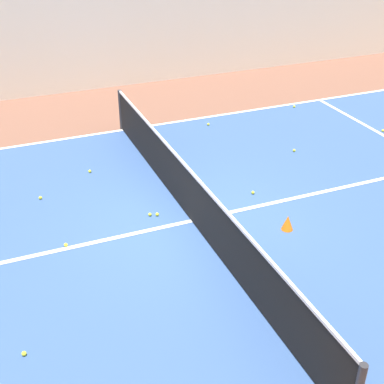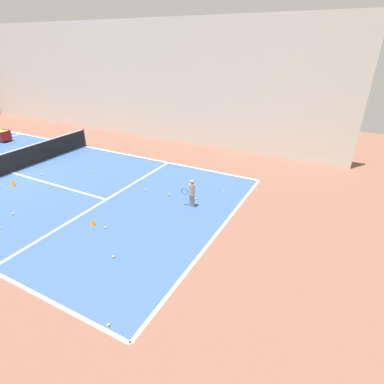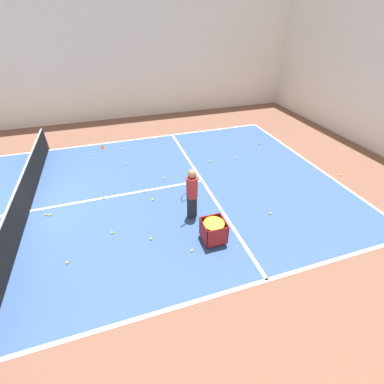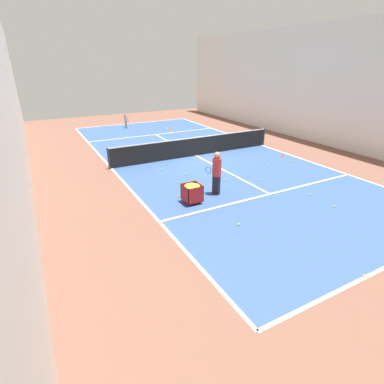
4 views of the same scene
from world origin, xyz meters
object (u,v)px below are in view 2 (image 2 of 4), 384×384
at_px(tennis_net, 9,162).
at_px(training_cone_1, 93,222).
at_px(player_near_baseline, 192,191).
at_px(ball_cart, 3,134).
at_px(training_cone_0, 13,183).

xyz_separation_m(tennis_net, training_cone_1, (-1.69, -7.06, -0.42)).
distance_m(player_near_baseline, ball_cart, 15.02).
distance_m(tennis_net, player_near_baseline, 9.60).
xyz_separation_m(player_near_baseline, training_cone_0, (-2.11, 8.00, -0.51)).
bearing_deg(training_cone_1, player_near_baseline, -40.91).
bearing_deg(ball_cart, training_cone_0, -120.67).
distance_m(tennis_net, training_cone_0, 1.85).
relative_size(player_near_baseline, ball_cart, 1.54).
bearing_deg(training_cone_0, player_near_baseline, -75.24).
relative_size(tennis_net, training_cone_0, 33.99).
relative_size(tennis_net, player_near_baseline, 8.66).
height_order(tennis_net, training_cone_1, tennis_net).
height_order(player_near_baseline, training_cone_0, player_near_baseline).
bearing_deg(player_near_baseline, ball_cart, -13.42).
relative_size(training_cone_0, training_cone_1, 1.14).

